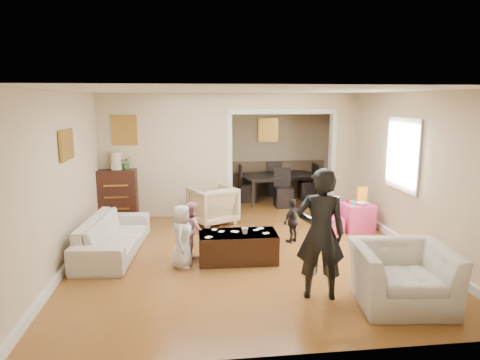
{
  "coord_description": "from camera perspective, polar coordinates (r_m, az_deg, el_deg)",
  "views": [
    {
      "loc": [
        -0.87,
        -7.18,
        2.47
      ],
      "look_at": [
        0.0,
        0.2,
        1.05
      ],
      "focal_mm": 31.7,
      "sensor_mm": 36.0,
      "label": 1
    }
  ],
  "objects": [
    {
      "name": "armchair_back",
      "position": [
        8.55,
        -3.7,
        -3.37
      ],
      "size": [
        1.09,
        1.1,
        0.75
      ],
      "primitive_type": "imported",
      "rotation": [
        0.0,
        0.0,
        3.6
      ],
      "color": "#C5B389",
      "rests_on": "ground"
    },
    {
      "name": "sofa",
      "position": [
        7.21,
        -16.71,
        -7.2
      ],
      "size": [
        0.99,
        2.1,
        0.59
      ],
      "primitive_type": "imported",
      "rotation": [
        0.0,
        0.0,
        1.48
      ],
      "color": "beige",
      "rests_on": "ground"
    },
    {
      "name": "adult_person",
      "position": [
        5.37,
        10.77,
        -7.15
      ],
      "size": [
        0.68,
        0.51,
        1.67
      ],
      "primitive_type": "imported",
      "rotation": [
        0.0,
        0.0,
        2.94
      ],
      "color": "black",
      "rests_on": "ground"
    },
    {
      "name": "framed_art_alcove",
      "position": [
        10.83,
        3.8,
        6.73
      ],
      "size": [
        0.45,
        0.03,
        0.55
      ],
      "primitive_type": "cube",
      "color": "brown"
    },
    {
      "name": "coffee_cup",
      "position": [
        6.51,
        0.65,
        -6.85
      ],
      "size": [
        0.1,
        0.1,
        0.09
      ],
      "primitive_type": "imported",
      "rotation": [
        0.0,
        0.0,
        -0.02
      ],
      "color": "silver",
      "rests_on": "coffee_table"
    },
    {
      "name": "dining_table",
      "position": [
        10.5,
        5.12,
        -1.01
      ],
      "size": [
        2.05,
        1.46,
        0.65
      ],
      "primitive_type": "imported",
      "rotation": [
        0.0,
        0.0,
        0.26
      ],
      "color": "black",
      "rests_on": "ground"
    },
    {
      "name": "partition_right",
      "position": [
        9.65,
        13.63,
        3.56
      ],
      "size": [
        0.55,
        0.18,
        2.6
      ],
      "primitive_type": "cube",
      "color": "#C3B18E",
      "rests_on": "ground"
    },
    {
      "name": "child_kneel_a",
      "position": [
        6.37,
        -7.81,
        -7.53
      ],
      "size": [
        0.39,
        0.52,
        0.95
      ],
      "primitive_type": "imported",
      "rotation": [
        0.0,
        0.0,
        1.38
      ],
      "color": "silver",
      "rests_on": "ground"
    },
    {
      "name": "potted_plant",
      "position": [
        8.94,
        -15.02,
        2.25
      ],
      "size": [
        0.25,
        0.21,
        0.28
      ],
      "primitive_type": "imported",
      "color": "#417031",
      "rests_on": "dresser"
    },
    {
      "name": "child_kneel_b",
      "position": [
        6.81,
        -6.47,
        -6.57
      ],
      "size": [
        0.46,
        0.52,
        0.89
      ],
      "primitive_type": "imported",
      "rotation": [
        0.0,
        0.0,
        1.9
      ],
      "color": "#D48491",
      "rests_on": "ground"
    },
    {
      "name": "floor",
      "position": [
        7.64,
        0.18,
        -8.04
      ],
      "size": [
        7.0,
        7.0,
        0.0
      ],
      "primitive_type": "plane",
      "color": "#9A6127",
      "rests_on": "ground"
    },
    {
      "name": "window_pane",
      "position": [
        7.73,
        21.13,
        3.26
      ],
      "size": [
        0.03,
        0.95,
        1.1
      ],
      "primitive_type": "cube",
      "color": "white",
      "rests_on": "ground"
    },
    {
      "name": "partition_header",
      "position": [
        9.19,
        5.75,
        10.49
      ],
      "size": [
        2.22,
        0.18,
        0.35
      ],
      "primitive_type": "cube",
      "color": "#C3B18E",
      "rests_on": "partition_right"
    },
    {
      "name": "coffee_table",
      "position": [
        6.63,
        -0.28,
        -8.99
      ],
      "size": [
        1.21,
        0.62,
        0.45
      ],
      "primitive_type": "cube",
      "rotation": [
        0.0,
        0.0,
        -0.02
      ],
      "color": "#371D11",
      "rests_on": "ground"
    },
    {
      "name": "play_table",
      "position": [
        8.42,
        15.43,
        -4.81
      ],
      "size": [
        0.59,
        0.59,
        0.52
      ],
      "primitive_type": "cube",
      "rotation": [
        0.0,
        0.0,
        0.1
      ],
      "color": "#E03B7A",
      "rests_on": "ground"
    },
    {
      "name": "table_lamp",
      "position": [
        8.97,
        -16.3,
        2.48
      ],
      "size": [
        0.22,
        0.22,
        0.36
      ],
      "primitive_type": "cylinder",
      "color": "beige",
      "rests_on": "dresser"
    },
    {
      "name": "cyan_cup",
      "position": [
        8.26,
        15.02,
        -2.94
      ],
      "size": [
        0.08,
        0.08,
        0.08
      ],
      "primitive_type": "cylinder",
      "color": "#27C5C2",
      "rests_on": "play_table"
    },
    {
      "name": "framed_art_sofa_wall",
      "position": [
        6.86,
        -22.31,
        4.41
      ],
      "size": [
        0.03,
        0.55,
        0.4
      ],
      "primitive_type": "cube",
      "color": "brown"
    },
    {
      "name": "partition_left",
      "position": [
        9.07,
        -9.88,
        3.25
      ],
      "size": [
        2.75,
        0.18,
        2.6
      ],
      "primitive_type": "cube",
      "color": "#C3B18E",
      "rests_on": "ground"
    },
    {
      "name": "cereal_box",
      "position": [
        8.46,
        16.07,
        -1.91
      ],
      "size": [
        0.21,
        0.09,
        0.3
      ],
      "primitive_type": "cube",
      "rotation": [
        0.0,
        0.0,
        0.1
      ],
      "color": "yellow",
      "rests_on": "play_table"
    },
    {
      "name": "child_toddler",
      "position": [
        7.46,
        7.14,
        -5.43
      ],
      "size": [
        0.48,
        0.44,
        0.79
      ],
      "primitive_type": "imported",
      "rotation": [
        0.0,
        0.0,
        -2.46
      ],
      "color": "black",
      "rests_on": "ground"
    },
    {
      "name": "dresser",
      "position": [
        9.09,
        -16.06,
        -1.94
      ],
      "size": [
        0.77,
        0.43,
        1.06
      ],
      "primitive_type": "cube",
      "color": "#371910",
      "rests_on": "ground"
    },
    {
      "name": "armchair_front",
      "position": [
        5.61,
        21.03,
        -11.97
      ],
      "size": [
        1.22,
        1.1,
        0.73
      ],
      "primitive_type": "imported",
      "rotation": [
        0.0,
        0.0,
        -0.11
      ],
      "color": "beige",
      "rests_on": "ground"
    },
    {
      "name": "play_bowl",
      "position": [
        8.26,
        16.16,
        -3.1
      ],
      "size": [
        0.24,
        0.24,
        0.05
      ],
      "primitive_type": "imported",
      "rotation": [
        0.0,
        0.0,
        0.1
      ],
      "color": "silver",
      "rests_on": "play_table"
    },
    {
      "name": "framed_art_partition",
      "position": [
        9.0,
        -15.31,
        6.49
      ],
      "size": [
        0.45,
        0.03,
        0.55
      ],
      "primitive_type": "cube",
      "color": "brown",
      "rests_on": "partition_left"
    },
    {
      "name": "toy_block",
      "position": [
        8.41,
        14.46,
        -2.77
      ],
      "size": [
        0.1,
        0.09,
        0.05
      ],
      "primitive_type": "cube",
      "rotation": [
        0.0,
        0.0,
        0.45
      ],
      "color": "red",
      "rests_on": "play_table"
    },
    {
      "name": "craft_papers",
      "position": [
        6.61,
        -0.36,
        -6.97
      ],
      "size": [
        1.01,
        0.48,
        0.0
      ],
      "color": "white",
      "rests_on": "coffee_table"
    }
  ]
}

